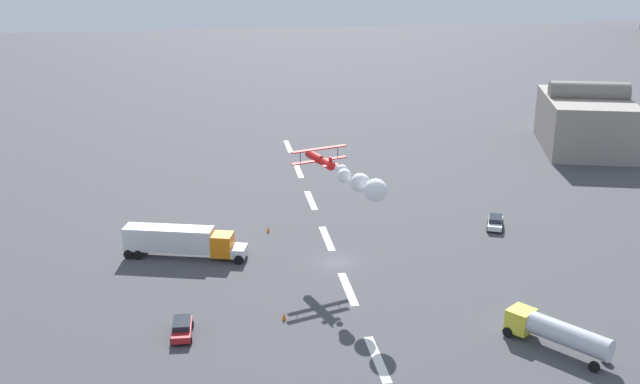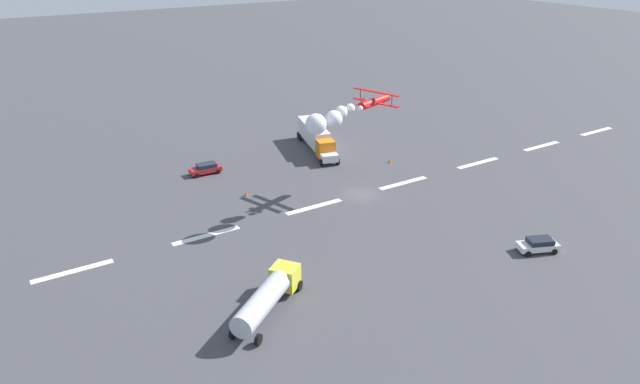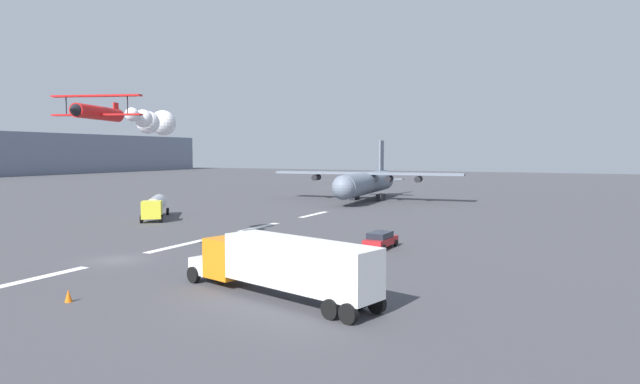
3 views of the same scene
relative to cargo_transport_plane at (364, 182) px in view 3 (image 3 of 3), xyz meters
name	(u,v)px [view 3 (image 3 of 3)]	position (x,y,z in m)	size (l,w,h in m)	color
ground_plane	(118,260)	(-59.04, -1.32, -3.39)	(440.00, 440.00, 0.00)	#424247
runway_stripe_3	(38,278)	(-66.24, -1.32, -3.38)	(8.00, 0.90, 0.01)	white
runway_stripe_4	(177,246)	(-51.84, -1.32, -3.38)	(8.00, 0.90, 0.01)	white
runway_stripe_5	(259,227)	(-37.44, -1.32, -3.38)	(8.00, 0.90, 0.01)	white
runway_stripe_6	(314,214)	(-23.04, -1.32, -3.38)	(8.00, 0.90, 0.01)	white
cargo_transport_plane	(364,182)	(0.00, 0.00, 0.00)	(28.43, 35.21, 11.22)	slate
stunt_biplane_red	(144,120)	(-54.64, -0.30, 8.30)	(16.10, 8.71, 2.61)	red
semi_truck_orange	(282,263)	(-63.24, -19.36, -1.26)	(6.58, 14.69, 3.70)	silver
fuel_tanker_truck	(155,206)	(-36.67, 15.48, -1.63)	(9.46, 8.00, 2.90)	yellow
followme_car_yellow	(381,240)	(-44.50, -18.97, -2.57)	(4.52, 2.18, 1.52)	#B21E23
traffic_cone_near	(68,296)	(-69.52, -8.46, -3.01)	(0.44, 0.44, 0.75)	orange
traffic_cone_far	(278,239)	(-46.06, -8.94, -3.01)	(0.44, 0.44, 0.75)	orange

